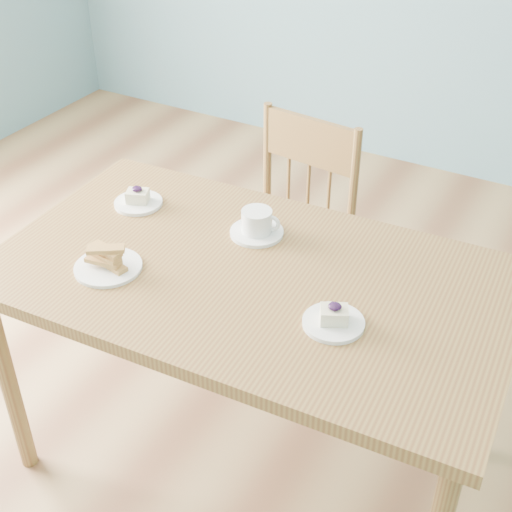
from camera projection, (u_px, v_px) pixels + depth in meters
room at (181, 90)px, 1.55m from camera, size 5.01×5.01×2.71m
dining_table at (251, 294)px, 2.02m from camera, size 1.48×0.89×0.77m
dining_chair at (287, 238)px, 2.67m from camera, size 0.46×0.44×0.91m
cheesecake_plate_near at (334, 319)px, 1.78m from camera, size 0.16×0.16×0.07m
cheesecake_plate_far at (138, 200)px, 2.26m from camera, size 0.15×0.15×0.06m
coffee_cup at (257, 224)px, 2.11m from camera, size 0.16×0.16×0.08m
biscotti_plate at (107, 262)px, 1.97m from camera, size 0.19×0.19×0.07m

